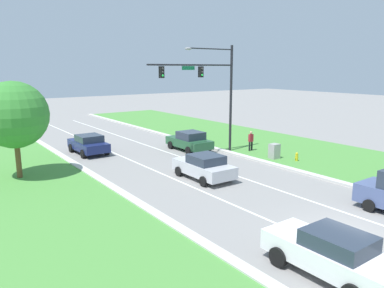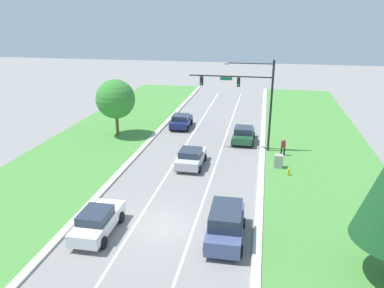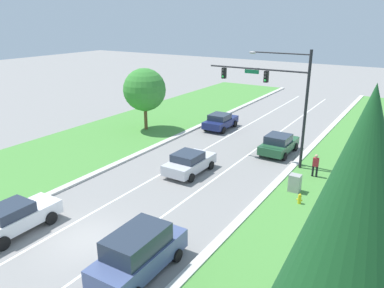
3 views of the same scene
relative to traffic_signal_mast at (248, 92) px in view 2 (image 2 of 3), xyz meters
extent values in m
plane|color=gray|center=(-4.07, -14.64, -5.58)|extent=(160.00, 160.00, 0.00)
cube|color=beige|center=(1.58, -14.64, -5.51)|extent=(0.50, 90.00, 0.15)
cube|color=beige|center=(-9.72, -14.64, -5.51)|extent=(0.50, 90.00, 0.15)
cube|color=#4C8E3D|center=(6.83, -14.64, -5.54)|extent=(10.00, 90.00, 0.08)
cube|color=#4C8E3D|center=(-14.97, -14.64, -5.54)|extent=(10.00, 90.00, 0.08)
cube|color=white|center=(-5.87, -14.64, -5.58)|extent=(0.14, 81.00, 0.01)
cube|color=white|center=(-2.27, -14.64, -5.58)|extent=(0.14, 81.00, 0.01)
cylinder|color=black|center=(2.09, 0.01, -1.36)|extent=(0.20, 0.20, 8.44)
cylinder|color=black|center=(-1.67, 0.01, 1.34)|extent=(7.52, 0.12, 0.12)
cube|color=#147042|center=(-2.04, 0.01, 1.12)|extent=(1.10, 0.04, 0.28)
cylinder|color=black|center=(0.03, 0.01, 2.52)|extent=(4.14, 0.09, 0.09)
ellipsoid|color=gray|center=(-2.04, 0.01, 2.47)|extent=(0.56, 0.28, 0.20)
cube|color=black|center=(-0.91, 0.01, 0.84)|extent=(0.28, 0.32, 0.80)
sphere|color=#2D2D2D|center=(-0.91, -0.16, 1.07)|extent=(0.16, 0.16, 0.16)
sphere|color=#2D2D2D|center=(-0.91, -0.16, 0.84)|extent=(0.16, 0.16, 0.16)
sphere|color=#23D647|center=(-0.91, -0.16, 0.60)|extent=(0.16, 0.16, 0.16)
cube|color=black|center=(-4.30, 0.01, 0.84)|extent=(0.28, 0.32, 0.80)
sphere|color=#2D2D2D|center=(-4.30, -0.16, 1.07)|extent=(0.16, 0.16, 0.16)
sphere|color=#2D2D2D|center=(-4.30, -0.16, 0.84)|extent=(0.16, 0.16, 0.16)
sphere|color=#23D647|center=(-4.30, -0.16, 0.60)|extent=(0.16, 0.16, 0.16)
cube|color=#235633|center=(-0.36, 2.33, -4.93)|extent=(2.01, 4.32, 0.65)
cube|color=#283342|center=(-0.36, 2.07, -4.30)|extent=(1.78, 1.95, 0.62)
cylinder|color=black|center=(0.62, 3.65, -5.26)|extent=(0.25, 0.64, 0.64)
cylinder|color=black|center=(-1.30, 3.67, -5.26)|extent=(0.25, 0.64, 0.64)
cylinder|color=black|center=(0.59, 0.99, -5.26)|extent=(0.25, 0.64, 0.64)
cylinder|color=black|center=(-1.33, 1.01, -5.26)|extent=(0.25, 0.64, 0.64)
cube|color=navy|center=(-7.60, 5.96, -4.92)|extent=(2.02, 4.27, 0.66)
cube|color=#283342|center=(-7.59, 5.71, -4.31)|extent=(1.78, 1.94, 0.54)
cylinder|color=black|center=(-6.68, 7.29, -5.25)|extent=(0.25, 0.68, 0.67)
cylinder|color=black|center=(-8.57, 7.25, -5.25)|extent=(0.25, 0.68, 0.67)
cylinder|color=black|center=(-6.62, 4.67, -5.25)|extent=(0.25, 0.68, 0.67)
cylinder|color=black|center=(-8.51, 4.63, -5.25)|extent=(0.25, 0.68, 0.67)
cube|color=silver|center=(-4.31, -4.84, -4.92)|extent=(1.99, 4.26, 0.70)
cube|color=#283342|center=(-4.31, -5.09, -4.31)|extent=(1.77, 1.93, 0.53)
cylinder|color=black|center=(-3.34, -3.54, -5.28)|extent=(0.25, 0.61, 0.61)
cylinder|color=black|center=(-5.25, -3.51, -5.28)|extent=(0.25, 0.61, 0.61)
cylinder|color=black|center=(-3.38, -6.16, -5.28)|extent=(0.25, 0.61, 0.61)
cylinder|color=black|center=(-5.28, -6.14, -5.28)|extent=(0.25, 0.61, 0.61)
cube|color=#475684|center=(-0.26, -15.20, -4.83)|extent=(2.00, 4.74, 0.89)
cube|color=#283342|center=(-0.25, -15.32, -3.96)|extent=(1.78, 2.85, 0.85)
cylinder|color=black|center=(0.66, -13.73, -5.28)|extent=(0.25, 0.61, 0.61)
cylinder|color=black|center=(-1.22, -13.76, -5.28)|extent=(0.25, 0.61, 0.61)
cylinder|color=black|center=(0.71, -16.64, -5.28)|extent=(0.25, 0.61, 0.61)
cylinder|color=black|center=(-1.17, -16.68, -5.28)|extent=(0.25, 0.61, 0.61)
cube|color=white|center=(-7.68, -16.02, -4.87)|extent=(1.82, 4.45, 0.73)
cube|color=#283342|center=(-7.68, -16.29, -4.25)|extent=(1.61, 2.01, 0.52)
cylinder|color=black|center=(-6.83, -14.64, -5.23)|extent=(0.25, 0.70, 0.70)
cylinder|color=black|center=(-8.56, -14.66, -5.23)|extent=(0.25, 0.70, 0.70)
cylinder|color=black|center=(-6.80, -17.39, -5.23)|extent=(0.25, 0.70, 0.70)
cylinder|color=black|center=(-8.53, -17.41, -5.23)|extent=(0.25, 0.70, 0.70)
cube|color=#9E9E99|center=(2.95, -4.01, -4.99)|extent=(0.70, 0.60, 1.18)
cylinder|color=black|center=(3.28, -1.05, -5.16)|extent=(0.14, 0.14, 0.84)
cylinder|color=black|center=(3.54, -1.05, -5.16)|extent=(0.14, 0.14, 0.84)
cube|color=maroon|center=(3.41, -1.05, -4.44)|extent=(0.39, 0.23, 0.60)
sphere|color=tan|center=(3.41, -1.05, -4.00)|extent=(0.22, 0.22, 0.22)
cylinder|color=gold|center=(3.71, -5.47, -5.31)|extent=(0.20, 0.20, 0.55)
sphere|color=gold|center=(3.71, -5.47, -4.97)|extent=(0.18, 0.18, 0.18)
cylinder|color=gold|center=(3.59, -5.47, -5.28)|extent=(0.10, 0.09, 0.09)
cylinder|color=gold|center=(3.83, -5.47, -5.28)|extent=(0.10, 0.09, 0.09)
cylinder|color=brown|center=(-13.54, 1.75, -4.36)|extent=(0.32, 0.32, 2.44)
sphere|color=#388433|center=(-13.54, 1.75, -1.63)|extent=(4.03, 4.03, 4.03)
camera|label=1|loc=(-17.82, -22.51, 1.10)|focal=35.00mm
camera|label=2|loc=(1.41, -33.78, 6.76)|focal=35.00mm
camera|label=3|loc=(8.84, -25.47, 4.90)|focal=35.00mm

